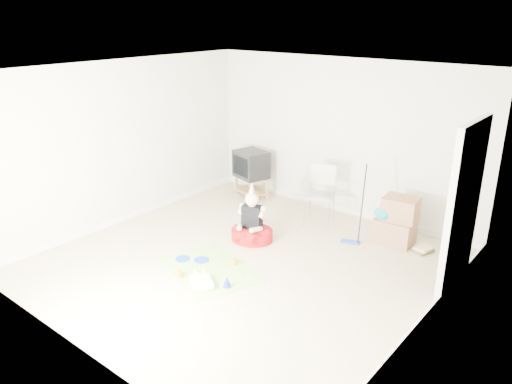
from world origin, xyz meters
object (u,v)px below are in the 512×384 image
Objects in this scene: folding_chair at (320,195)px; birthday_cake at (201,283)px; cardboard_boxes at (396,221)px; crt_tv at (251,164)px; seated_woman at (252,228)px; tv_stand at (251,185)px.

folding_chair reaches higher than birthday_cake.
cardboard_boxes is at bearing 4.08° from folding_chair.
folding_chair is at bearing 7.24° from crt_tv.
seated_woman reaches higher than cardboard_boxes.
cardboard_boxes reaches higher than birthday_cake.
seated_woman is (-0.43, -1.20, -0.28)m from folding_chair.
seated_woman is (1.20, -1.44, -0.04)m from tv_stand.
crt_tv reaches higher than cardboard_boxes.
cardboard_boxes is (1.28, 0.09, -0.13)m from folding_chair.
tv_stand is 1.80× the size of birthday_cake.
tv_stand is at bearing 171.86° from folding_chair.
cardboard_boxes is at bearing 63.73° from birthday_cake.
tv_stand is 1.88m from seated_woman.
tv_stand is at bearing 118.46° from birthday_cake.
birthday_cake is (1.56, -2.88, -0.59)m from crt_tv.
folding_chair reaches higher than tv_stand.
folding_chair is 2.44× the size of birthday_cake.
seated_woman reaches higher than tv_stand.
seated_woman is at bearing 103.93° from birthday_cake.
cardboard_boxes is 2.15m from seated_woman.
tv_stand is 2.92m from cardboard_boxes.
birthday_cake is at bearing -116.27° from cardboard_boxes.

